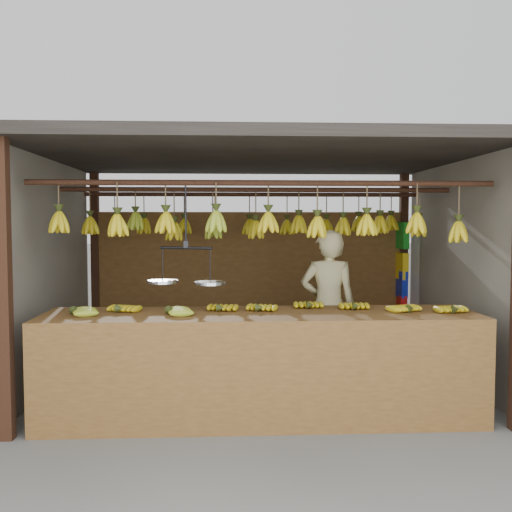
{
  "coord_description": "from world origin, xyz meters",
  "views": [
    {
      "loc": [
        -0.31,
        -5.87,
        1.66
      ],
      "look_at": [
        0.0,
        0.3,
        1.3
      ],
      "focal_mm": 40.0,
      "sensor_mm": 36.0,
      "label": 1
    }
  ],
  "objects": [
    {
      "name": "balance_scale",
      "position": [
        -0.66,
        -1.0,
        1.2
      ],
      "size": [
        0.67,
        0.39,
        0.86
      ],
      "color": "black",
      "rests_on": "ground"
    },
    {
      "name": "ground",
      "position": [
        0.0,
        0.0,
        0.0
      ],
      "size": [
        80.0,
        80.0,
        0.0
      ],
      "primitive_type": "plane",
      "color": "#5B5B57"
    },
    {
      "name": "counter",
      "position": [
        -0.02,
        -1.23,
        0.71
      ],
      "size": [
        3.66,
        0.83,
        0.96
      ],
      "color": "brown",
      "rests_on": "ground"
    },
    {
      "name": "hanging_bananas",
      "position": [
        0.01,
        0.01,
        1.63
      ],
      "size": [
        3.59,
        2.26,
        0.39
      ],
      "color": "gold",
      "rests_on": "ground"
    },
    {
      "name": "vendor",
      "position": [
        0.74,
        0.01,
        0.79
      ],
      "size": [
        0.6,
        0.42,
        1.58
      ],
      "primitive_type": "imported",
      "rotation": [
        0.0,
        0.0,
        3.07
      ],
      "color": "beige",
      "rests_on": "ground"
    },
    {
      "name": "bag_bundles",
      "position": [
        1.94,
        1.35,
        1.01
      ],
      "size": [
        0.08,
        0.26,
        1.28
      ],
      "color": "#199926",
      "rests_on": "ground"
    },
    {
      "name": "stall",
      "position": [
        0.0,
        0.33,
        1.97
      ],
      "size": [
        4.3,
        3.3,
        2.4
      ],
      "color": "black",
      "rests_on": "ground"
    }
  ]
}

